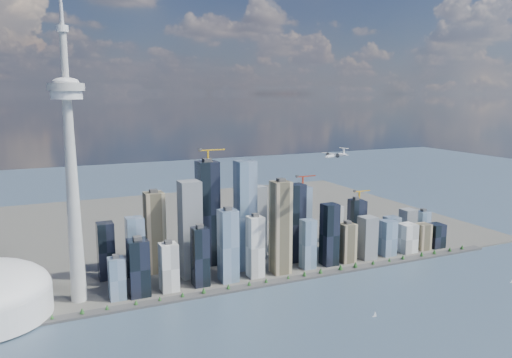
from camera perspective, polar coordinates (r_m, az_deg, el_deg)
name	(u,v)px	position (r m, az deg, el deg)	size (l,w,h in m)	color
ground	(333,350)	(726.10, 8.75, -18.74)	(4000.00, 4000.00, 0.00)	#33455A
seawall	(257,285)	(924.23, 0.10, -12.05)	(1100.00, 22.00, 4.00)	#383838
land	(186,226)	(1326.86, -7.99, -5.38)	(1400.00, 900.00, 3.00)	#4C4C47
shoreline_trees	(257,282)	(921.74, 0.10, -11.66)	(960.53, 7.20, 8.80)	#3F2D1E
skyscraper_cluster	(266,232)	(999.90, 1.17, -6.06)	(736.00, 142.00, 236.48)	black
needle_tower	(71,163)	(850.43, -20.41, 1.75)	(56.00, 56.00, 550.50)	#A4A5A0
airplane	(336,155)	(899.68, 9.10, 2.70)	(60.89, 54.46, 15.26)	silver
sailboat_west	(375,315)	(830.24, 13.42, -14.85)	(7.11, 2.78, 9.81)	white
sailboat_east	(512,281)	(1053.71, 27.21, -10.33)	(6.49, 2.99, 8.99)	white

